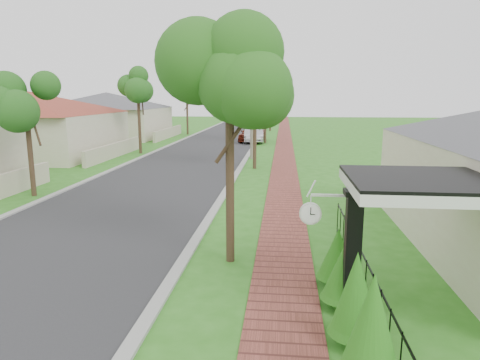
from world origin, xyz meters
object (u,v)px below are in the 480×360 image
at_px(near_tree, 230,81).
at_px(station_clock, 312,212).
at_px(parked_car_red, 252,133).
at_px(utility_pole, 252,102).
at_px(porch_post, 352,260).
at_px(parked_car_white, 254,134).

bearing_deg(near_tree, station_clock, -47.57).
height_order(parked_car_red, station_clock, station_clock).
xyz_separation_m(parked_car_red, utility_pole, (0.81, -11.03, 3.09)).
relative_size(near_tree, utility_pole, 0.76).
relative_size(porch_post, parked_car_red, 0.55).
relative_size(parked_car_red, utility_pole, 0.60).
bearing_deg(utility_pole, station_clock, -82.41).
distance_m(parked_car_red, utility_pole, 11.48).
height_order(parked_car_red, parked_car_white, parked_car_white).
relative_size(porch_post, parked_car_white, 0.52).
bearing_deg(utility_pole, near_tree, -87.45).
bearing_deg(parked_car_red, station_clock, -75.04).
xyz_separation_m(parked_car_red, station_clock, (3.56, -31.63, 1.17)).
height_order(near_tree, utility_pole, utility_pole).
height_order(parked_car_white, near_tree, near_tree).
distance_m(near_tree, station_clock, 3.88).
xyz_separation_m(porch_post, station_clock, (-0.77, 0.40, 0.83)).
height_order(parked_car_red, near_tree, near_tree).
bearing_deg(station_clock, parked_car_white, 96.18).
xyz_separation_m(parked_car_red, parked_car_white, (0.18, -0.41, 0.02)).
height_order(parked_car_white, utility_pole, utility_pole).
distance_m(porch_post, station_clock, 1.20).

